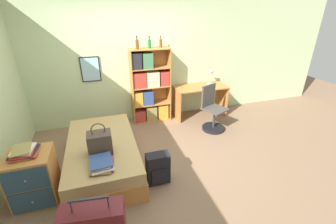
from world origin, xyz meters
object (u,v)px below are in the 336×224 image
desk (200,95)px  desk_lamp (212,73)px  desk_chair (212,116)px  bottle_clear (161,43)px  bookcase (149,89)px  backpack (158,169)px  dresser (34,178)px  bottle_brown (149,44)px  magazine_pile_on_dresser (23,151)px  book_stack_on_bed (102,164)px  bottle_green (137,44)px  bed (103,154)px  handbag (100,143)px

desk → desk_lamp: size_ratio=3.08×
desk_chair → bottle_clear: bearing=135.9°
bookcase → backpack: (-0.35, -2.04, -0.52)m
dresser → bottle_brown: size_ratio=2.94×
bottle_clear → desk: bottle_clear is taller
magazine_pile_on_dresser → desk_chair: bearing=17.9°
desk_lamp → backpack: 2.84m
magazine_pile_on_dresser → desk: (3.21, 1.71, -0.24)m
dresser → backpack: 1.65m
dresser → desk_lamp: bearing=28.0°
book_stack_on_bed → bottle_green: 2.53m
bed → dresser: size_ratio=2.65×
handbag → bottle_brown: (1.16, 1.74, 1.08)m
dresser → magazine_pile_on_dresser: 0.40m
bed → desk_lamp: desk_lamp is taller
handbag → backpack: bearing=-22.5°
dresser → desk_chair: size_ratio=0.74×
handbag → desk: handbag is taller
magazine_pile_on_dresser → desk: 3.65m
book_stack_on_bed → backpack: (0.76, 0.03, -0.28)m
magazine_pile_on_dresser → desk_lamp: 3.97m
bed → bottle_green: bottle_green is taller
bed → magazine_pile_on_dresser: 1.13m
book_stack_on_bed → bottle_green: size_ratio=1.57×
book_stack_on_bed → desk_chair: desk_chair is taller
handbag → desk_chair: desk_chair is taller
bottle_clear → dresser: bearing=-140.1°
book_stack_on_bed → desk: 3.02m
desk_lamp → book_stack_on_bed: bearing=-141.9°
bottle_brown → desk: (1.14, -0.14, -1.20)m
desk_chair → bottle_green: bearing=150.7°
bottle_green → bottle_brown: bottle_green is taller
dresser → bottle_green: bottle_green is taller
bookcase → bottle_green: 0.99m
desk_chair → dresser: bearing=-161.4°
bottle_green → desk: bearing=-3.7°
magazine_pile_on_dresser → bottle_brown: (2.07, 1.85, 0.96)m
bottle_brown → bottle_clear: bottle_brown is taller
handbag → desk_lamp: 3.14m
desk_lamp → bookcase: bearing=179.4°
bookcase → desk_chair: bearing=-34.4°
bed → backpack: size_ratio=3.91×
bed → book_stack_on_bed: (-0.01, -0.64, 0.29)m
bottle_brown → desk_lamp: bottle_brown is taller
book_stack_on_bed → desk: desk is taller
book_stack_on_bed → magazine_pile_on_dresser: 0.96m
bed → desk: 2.65m
bottle_brown → desk_lamp: size_ratio=0.62×
bottle_green → desk_chair: (1.38, -0.77, -1.41)m
bottle_brown → backpack: (-0.40, -2.05, -1.48)m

